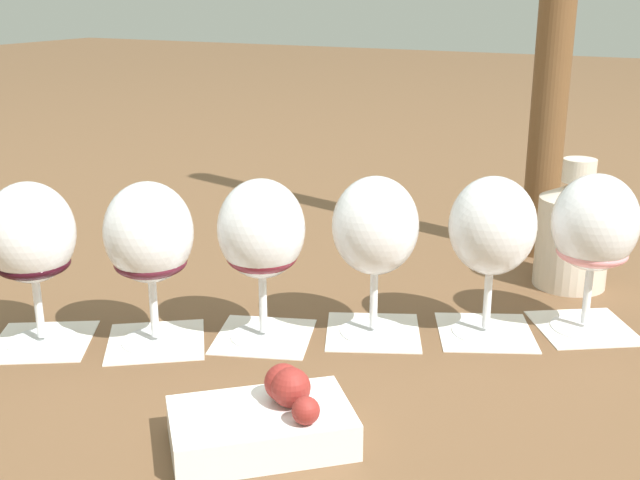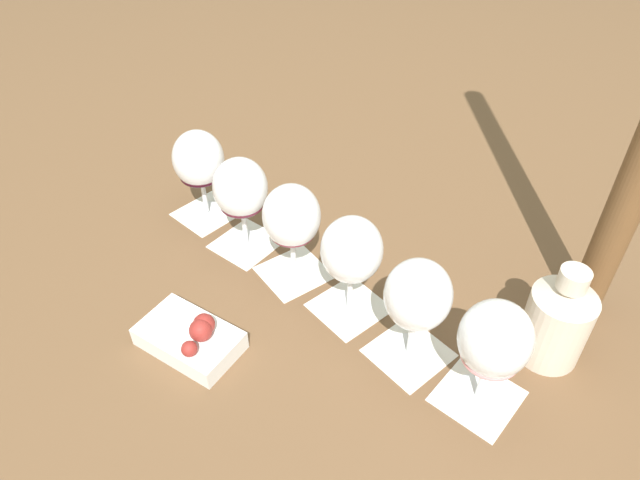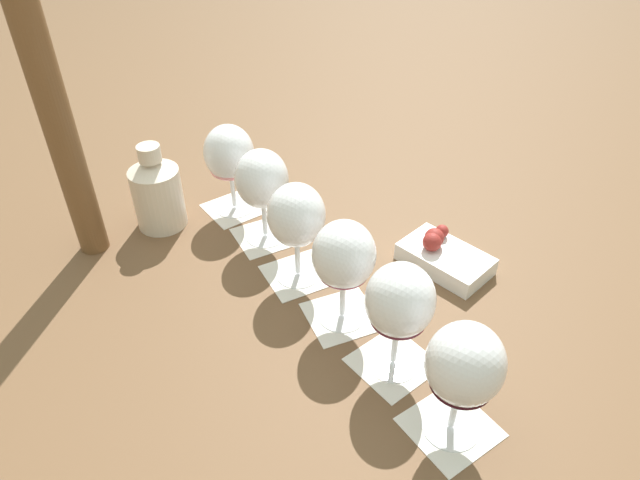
{
  "view_description": "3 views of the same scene",
  "coord_description": "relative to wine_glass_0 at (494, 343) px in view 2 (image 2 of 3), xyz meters",
  "views": [
    {
      "loc": [
        -0.38,
        0.74,
        0.38
      ],
      "look_at": [
        0.0,
        -0.0,
        0.11
      ],
      "focal_mm": 45.0,
      "sensor_mm": 36.0,
      "label": 1
    },
    {
      "loc": [
        -0.66,
        0.19,
        0.7
      ],
      "look_at": [
        0.0,
        -0.0,
        0.11
      ],
      "focal_mm": 32.0,
      "sensor_mm": 36.0,
      "label": 2
    },
    {
      "loc": [
        0.7,
        -0.05,
        0.66
      ],
      "look_at": [
        0.0,
        -0.0,
        0.11
      ],
      "focal_mm": 32.0,
      "sensor_mm": 36.0,
      "label": 3
    }
  ],
  "objects": [
    {
      "name": "ground_plane",
      "position": [
        0.26,
        0.16,
        -0.12
      ],
      "size": [
        8.0,
        8.0,
        0.0
      ],
      "primitive_type": "plane",
      "color": "brown"
    },
    {
      "name": "wine_glass_3",
      "position": [
        0.32,
        0.19,
        -0.0
      ],
      "size": [
        0.1,
        0.1,
        0.18
      ],
      "color": "white",
      "rests_on": "tasting_card_3"
    },
    {
      "name": "wine_glass_1",
      "position": [
        0.1,
        0.06,
        -0.0
      ],
      "size": [
        0.1,
        0.1,
        0.18
      ],
      "color": "white",
      "rests_on": "tasting_card_1"
    },
    {
      "name": "ceramic_vase",
      "position": [
        0.04,
        -0.14,
        -0.05
      ],
      "size": [
        0.09,
        0.09,
        0.17
      ],
      "color": "beige",
      "rests_on": "ground_plane"
    },
    {
      "name": "tasting_card_0",
      "position": [
        0.0,
        0.0,
        -0.12
      ],
      "size": [
        0.15,
        0.15,
        0.0
      ],
      "color": "silver",
      "rests_on": "ground_plane"
    },
    {
      "name": "wine_glass_2",
      "position": [
        0.21,
        0.12,
        -0.0
      ],
      "size": [
        0.1,
        0.1,
        0.18
      ],
      "color": "white",
      "rests_on": "tasting_card_2"
    },
    {
      "name": "tasting_card_4",
      "position": [
        0.42,
        0.26,
        -0.12
      ],
      "size": [
        0.15,
        0.15,
        0.0
      ],
      "color": "silver",
      "rests_on": "ground_plane"
    },
    {
      "name": "wine_glass_4",
      "position": [
        0.42,
        0.26,
        -0.0
      ],
      "size": [
        0.1,
        0.1,
        0.18
      ],
      "color": "white",
      "rests_on": "tasting_card_4"
    },
    {
      "name": "tasting_card_5",
      "position": [
        0.53,
        0.31,
        -0.12
      ],
      "size": [
        0.15,
        0.15,
        0.0
      ],
      "color": "silver",
      "rests_on": "ground_plane"
    },
    {
      "name": "tasting_card_1",
      "position": [
        0.1,
        0.06,
        -0.12
      ],
      "size": [
        0.14,
        0.14,
        0.0
      ],
      "color": "silver",
      "rests_on": "ground_plane"
    },
    {
      "name": "tasting_card_2",
      "position": [
        0.21,
        0.12,
        -0.12
      ],
      "size": [
        0.14,
        0.14,
        0.0
      ],
      "color": "silver",
      "rests_on": "ground_plane"
    },
    {
      "name": "tasting_card_3",
      "position": [
        0.32,
        0.19,
        -0.12
      ],
      "size": [
        0.14,
        0.14,
        0.0
      ],
      "color": "silver",
      "rests_on": "ground_plane"
    },
    {
      "name": "wine_glass_0",
      "position": [
        0.0,
        0.0,
        0.0
      ],
      "size": [
        0.1,
        0.1,
        0.18
      ],
      "color": "white",
      "rests_on": "tasting_card_0"
    },
    {
      "name": "wine_glass_5",
      "position": [
        0.53,
        0.31,
        -0.0
      ],
      "size": [
        0.1,
        0.1,
        0.18
      ],
      "color": "white",
      "rests_on": "tasting_card_5"
    },
    {
      "name": "snack_dish",
      "position": [
        0.2,
        0.38,
        -0.1
      ],
      "size": [
        0.18,
        0.17,
        0.07
      ],
      "color": "white",
      "rests_on": "ground_plane"
    }
  ]
}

